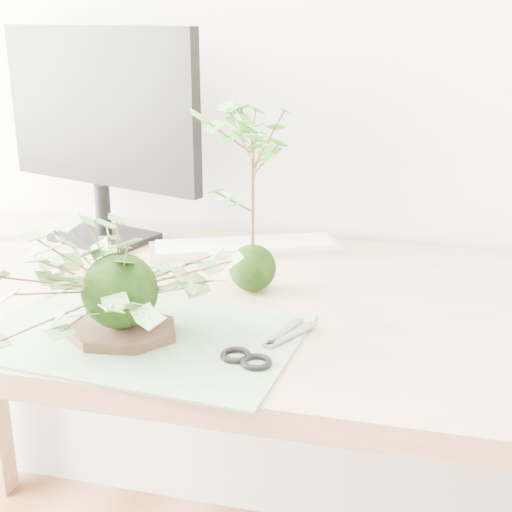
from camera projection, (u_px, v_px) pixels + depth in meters
The scene contains 8 objects.
desk at pixel (242, 341), 1.23m from camera, with size 1.60×0.70×0.74m.
cutting_mat at pixel (142, 335), 1.04m from camera, with size 0.45×0.30×0.00m, color #62845B.
stone_dish at pixel (122, 331), 1.03m from camera, with size 0.17×0.17×0.01m, color black.
ivy_kokedama at pixel (118, 257), 0.99m from camera, with size 0.35×0.35×0.22m.
maple_kokedama at pixel (252, 154), 1.14m from camera, with size 0.22×0.22×0.33m.
keyboard at pixel (245, 246), 1.42m from camera, with size 0.39×0.25×0.01m.
monitor at pixel (99, 121), 1.41m from camera, with size 0.47×0.19×0.43m.
scissors at pixel (262, 354), 0.97m from camera, with size 0.09×0.18×0.01m.
Camera 1 is at (0.25, 0.16, 1.18)m, focal length 50.00 mm.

